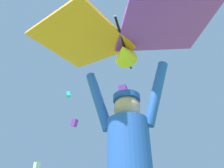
# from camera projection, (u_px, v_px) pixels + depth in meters

# --- Properties ---
(held_stunt_kite) EXTENTS (2.02, 1.38, 0.43)m
(held_stunt_kite) POSITION_uv_depth(u_px,v_px,m) (122.00, 36.00, 2.12)
(held_stunt_kite) COLOR black
(distant_kite_yellow_far_center) EXTENTS (0.82, 0.75, 0.93)m
(distant_kite_yellow_far_center) POSITION_uv_depth(u_px,v_px,m) (84.00, 39.00, 19.80)
(distant_kite_yellow_far_center) COLOR yellow
(distant_kite_purple_low_right) EXTENTS (0.99, 1.00, 1.15)m
(distant_kite_purple_low_right) POSITION_uv_depth(u_px,v_px,m) (74.00, 123.00, 26.04)
(distant_kite_purple_low_right) COLOR purple
(distant_kite_white_high_left) EXTENTS (1.15, 1.28, 1.42)m
(distant_kite_white_high_left) POSITION_uv_depth(u_px,v_px,m) (37.00, 166.00, 33.86)
(distant_kite_white_high_left) COLOR white
(distant_kite_teal_low_left) EXTENTS (0.90, 0.87, 1.20)m
(distant_kite_teal_low_left) POSITION_uv_depth(u_px,v_px,m) (68.00, 94.00, 36.20)
(distant_kite_teal_low_left) COLOR #19B2AD
(distant_kite_red_overhead_distant) EXTENTS (0.90, 0.95, 1.63)m
(distant_kite_red_overhead_distant) POSITION_uv_depth(u_px,v_px,m) (140.00, 124.00, 36.32)
(distant_kite_red_overhead_distant) COLOR red
(distant_kite_purple_mid_right) EXTENTS (1.00, 1.06, 1.22)m
(distant_kite_purple_mid_right) POSITION_uv_depth(u_px,v_px,m) (123.00, 92.00, 18.03)
(distant_kite_purple_mid_right) COLOR purple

